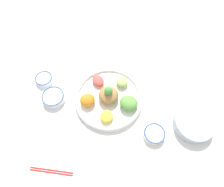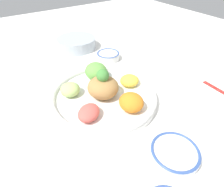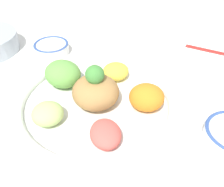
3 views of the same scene
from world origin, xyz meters
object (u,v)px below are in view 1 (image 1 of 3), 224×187
object	(u,v)px
salad_platter	(109,98)
rice_bowl_blue	(44,79)
chopsticks_pair_near	(51,171)
serving_spoon_main	(66,65)
side_serving_bowl	(194,123)
sauce_bowl_red	(53,97)
sauce_bowl_dark	(154,134)

from	to	relation	value
salad_platter	rice_bowl_blue	bearing A→B (deg)	166.55
rice_bowl_blue	chopsticks_pair_near	xyz separation A→B (m)	(0.14, -0.47, -0.01)
rice_bowl_blue	serving_spoon_main	xyz separation A→B (m)	(0.10, 0.12, -0.02)
salad_platter	side_serving_bowl	distance (m)	0.45
side_serving_bowl	serving_spoon_main	distance (m)	0.78
salad_platter	sauce_bowl_red	distance (m)	0.30
salad_platter	sauce_bowl_dark	xyz separation A→B (m)	(0.24, -0.17, -0.01)
rice_bowl_blue	chopsticks_pair_near	distance (m)	0.49
rice_bowl_blue	sauce_bowl_dark	bearing A→B (deg)	-23.29
rice_bowl_blue	salad_platter	bearing A→B (deg)	-13.45
salad_platter	serving_spoon_main	world-z (taller)	salad_platter
serving_spoon_main	rice_bowl_blue	bearing A→B (deg)	52.12
sauce_bowl_red	serving_spoon_main	bearing A→B (deg)	85.36
side_serving_bowl	chopsticks_pair_near	world-z (taller)	side_serving_bowl
salad_platter	sauce_bowl_red	xyz separation A→B (m)	(-0.30, -0.02, -0.01)
chopsticks_pair_near	sauce_bowl_red	bearing A→B (deg)	102.86
rice_bowl_blue	serving_spoon_main	distance (m)	0.15
salad_platter	sauce_bowl_dark	world-z (taller)	salad_platter
sauce_bowl_red	serving_spoon_main	distance (m)	0.23
sauce_bowl_dark	side_serving_bowl	distance (m)	0.21
sauce_bowl_red	side_serving_bowl	size ratio (longest dim) A/B	0.61
rice_bowl_blue	chopsticks_pair_near	world-z (taller)	rice_bowl_blue
side_serving_bowl	serving_spoon_main	size ratio (longest dim) A/B	1.64
sauce_bowl_red	salad_platter	bearing A→B (deg)	3.60
side_serving_bowl	chopsticks_pair_near	size ratio (longest dim) A/B	0.96
salad_platter	sauce_bowl_red	bearing A→B (deg)	-176.40
sauce_bowl_dark	serving_spoon_main	size ratio (longest dim) A/B	0.88
chopsticks_pair_near	sauce_bowl_dark	bearing A→B (deg)	26.58
chopsticks_pair_near	serving_spoon_main	xyz separation A→B (m)	(-0.05, 0.59, -0.00)
sauce_bowl_red	sauce_bowl_dark	bearing A→B (deg)	-16.19
sauce_bowl_red	side_serving_bowl	xyz separation A→B (m)	(0.73, -0.09, 0.01)
side_serving_bowl	serving_spoon_main	world-z (taller)	side_serving_bowl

